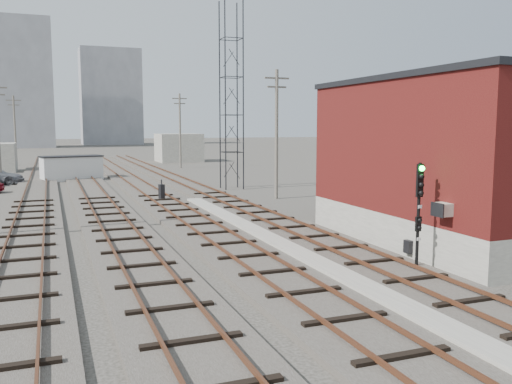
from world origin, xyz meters
TOP-DOWN VIEW (x-y plane):
  - ground at (0.00, 60.00)m, footprint 320.00×320.00m
  - track_right at (2.50, 39.00)m, footprint 3.20×90.00m
  - track_mid_right at (-1.50, 39.00)m, footprint 3.20×90.00m
  - track_mid_left at (-5.50, 39.00)m, footprint 3.20×90.00m
  - track_left at (-9.50, 39.00)m, footprint 3.20×90.00m
  - platform_curb at (0.50, 14.00)m, footprint 0.90×28.00m
  - brick_building at (7.50, 12.00)m, footprint 6.54×12.20m
  - lattice_tower at (5.50, 35.00)m, footprint 1.60×1.60m
  - utility_pole_left_c at (-12.50, 70.00)m, footprint 1.80×0.24m
  - utility_pole_right_a at (6.50, 28.00)m, footprint 1.80×0.24m
  - utility_pole_right_b at (6.50, 58.00)m, footprint 1.80×0.24m
  - apartment_left at (-18.00, 135.00)m, footprint 22.00×14.00m
  - apartment_right at (8.00, 150.00)m, footprint 16.00×12.00m
  - shed_right at (9.00, 70.00)m, footprint 6.00×6.00m
  - signal_mast at (3.70, 8.52)m, footprint 0.40×0.41m
  - switch_stand at (-1.38, 29.38)m, footprint 0.42×0.42m
  - site_trailer at (-6.52, 46.96)m, footprint 5.93×3.57m

SIDE VIEW (x-z plane):
  - ground at x=0.00m, z-range 0.00..0.00m
  - track_right at x=2.50m, z-range -0.09..0.30m
  - track_mid_right at x=-1.50m, z-range -0.09..0.30m
  - track_mid_left at x=-5.50m, z-range -0.09..0.30m
  - track_left at x=-9.50m, z-range -0.09..0.30m
  - platform_curb at x=0.50m, z-range 0.00..0.26m
  - switch_stand at x=-1.38m, z-range -0.04..1.36m
  - site_trailer at x=-6.52m, z-range 0.01..2.34m
  - shed_right at x=9.00m, z-range 0.00..4.00m
  - signal_mast at x=3.70m, z-range 0.31..4.17m
  - brick_building at x=7.50m, z-range 0.02..7.24m
  - utility_pole_left_c at x=-12.50m, z-range 0.30..9.30m
  - utility_pole_right_a at x=6.50m, z-range 0.30..9.30m
  - utility_pole_right_b at x=6.50m, z-range 0.30..9.30m
  - lattice_tower at x=5.50m, z-range 0.00..15.00m
  - apartment_right at x=8.00m, z-range 0.00..26.00m
  - apartment_left at x=-18.00m, z-range 0.00..30.00m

